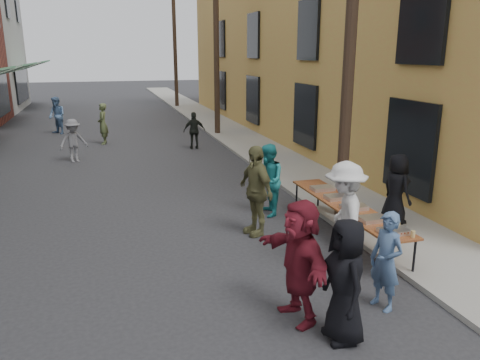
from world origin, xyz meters
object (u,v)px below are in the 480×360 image
utility_pole_far (175,41)px  utility_pole_mid (216,35)px  serving_table (346,206)px  server (396,189)px  catering_tray_sausage (394,231)px  utility_pole_near (352,16)px  guest_front_a (345,281)px  guest_front_c (268,180)px

utility_pole_far → utility_pole_mid: bearing=-90.0°
serving_table → server: server is taller
utility_pole_far → server: (0.90, -24.81, -3.62)m
serving_table → catering_tray_sausage: bearing=-90.0°
utility_pole_near → server: 3.82m
catering_tray_sausage → server: server is taller
guest_front_a → guest_front_c: bearing=175.5°
utility_pole_mid → catering_tray_sausage: size_ratio=18.00×
utility_pole_near → serving_table: bearing=-113.7°
utility_pole_near → utility_pole_far: same height
utility_pole_far → guest_front_c: 23.62m
utility_pole_mid → guest_front_a: 16.86m
utility_pole_far → catering_tray_sausage: bearing=-91.1°
serving_table → guest_front_c: size_ratio=2.32×
utility_pole_near → serving_table: (-0.50, -1.14, -3.79)m
utility_pole_near → utility_pole_mid: (0.00, 12.00, 0.00)m
guest_front_a → guest_front_c: size_ratio=1.00×
utility_pole_near → guest_front_c: (-1.55, 0.71, -3.64)m
utility_pole_far → guest_front_a: size_ratio=5.22×
utility_pole_near → guest_front_a: size_ratio=5.22×
utility_pole_near → guest_front_c: 4.02m
utility_pole_near → catering_tray_sausage: 4.67m
guest_front_c → server: bearing=64.8°
catering_tray_sausage → utility_pole_far: bearing=88.9°
utility_pole_mid → guest_front_c: (-1.55, -11.29, -3.64)m
utility_pole_near → guest_front_a: 6.08m
guest_front_a → guest_front_c: 5.07m
utility_pole_far → server: bearing=-87.9°
utility_pole_mid → serving_table: 13.68m
utility_pole_mid → guest_front_c: utility_pole_mid is taller
utility_pole_mid → serving_table: size_ratio=2.25×
utility_pole_near → guest_front_a: (-2.27, -4.30, -3.64)m
utility_pole_mid → guest_front_c: 11.96m
guest_front_a → utility_pole_near: bearing=155.9°
utility_pole_mid → guest_front_a: (-2.27, -16.30, -3.64)m
utility_pole_far → server: size_ratio=5.77×
server → serving_table: bearing=97.1°
catering_tray_sausage → guest_front_c: size_ratio=0.29×
catering_tray_sausage → guest_front_a: size_ratio=0.29×
utility_pole_mid → server: (0.90, -12.81, -3.62)m
utility_pole_near → catering_tray_sausage: utility_pole_near is taller
guest_front_a → serving_table: bearing=154.5°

